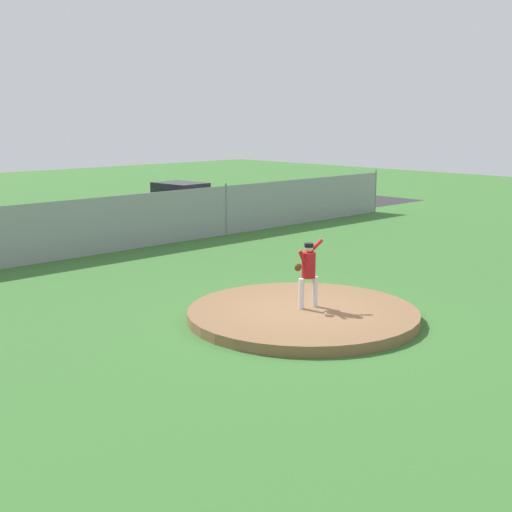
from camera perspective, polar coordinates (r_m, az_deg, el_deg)
ground_plane at (r=20.54m, az=-8.59°, el=-1.68°), size 80.00×80.00×0.00m
asphalt_strip at (r=27.81m, az=-18.75°, el=1.26°), size 44.00×7.00×0.01m
pitchers_mound at (r=16.11m, az=3.84°, el=-4.78°), size 5.31×5.31×0.24m
pitcher_youth at (r=16.00m, az=4.29°, el=-1.02°), size 0.82×0.32×1.59m
baseball at (r=15.64m, az=5.72°, el=-4.71°), size 0.07×0.07×0.07m
chainlink_fence at (r=23.69m, az=-14.25°, el=2.21°), size 32.22×0.07×2.03m
parked_car_silver at (r=31.52m, az=-6.18°, el=4.39°), size 2.03×4.15×1.69m
traffic_cone_orange at (r=32.10m, az=-2.43°, el=3.60°), size 0.40×0.40×0.55m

